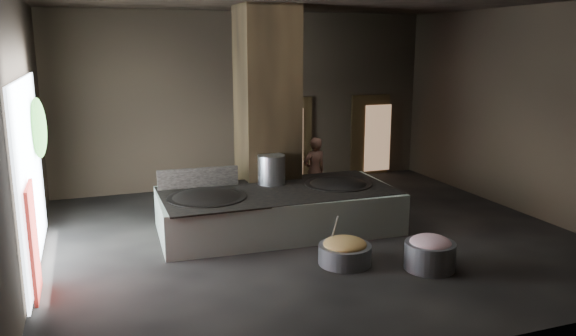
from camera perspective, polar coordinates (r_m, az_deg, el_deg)
name	(u,v)px	position (r m, az deg, el deg)	size (l,w,h in m)	color
floor	(312,238)	(11.15, 2.46, -7.10)	(10.00, 9.00, 0.10)	black
back_wall	(247,100)	(14.88, -4.17, 6.91)	(10.00, 0.10, 4.50)	black
front_wall	(466,173)	(6.69, 17.60, -0.45)	(10.00, 0.10, 4.50)	black
left_wall	(18,137)	(9.87, -25.70, 2.90)	(0.10, 9.00, 4.50)	black
right_wall	(527,111)	(13.36, 23.12, 5.32)	(0.10, 9.00, 4.50)	black
pillar	(267,111)	(12.27, -2.13, 5.76)	(1.20, 1.20, 4.50)	black
hearth_platform	(278,210)	(11.34, -1.03, -4.32)	(4.69, 2.24, 0.82)	silver
platform_cap	(278,191)	(11.23, -1.04, -2.33)	(4.59, 2.20, 0.03)	black
wok_left	(207,201)	(10.83, -8.24, -3.36)	(1.48, 1.48, 0.41)	black
wok_left_rim	(207,198)	(10.81, -8.26, -3.01)	(1.51, 1.51, 0.05)	black
wok_right	(338,188)	(11.78, 5.11, -2.00)	(1.38, 1.38, 0.39)	black
wok_right_rim	(338,184)	(11.76, 5.12, -1.67)	(1.41, 1.41, 0.05)	black
stock_pot	(271,170)	(11.67, -1.69, -0.16)	(0.57, 0.57, 0.61)	#A8ABAF
splash_guard	(198,178)	(11.52, -9.10, -1.00)	(1.63, 0.06, 0.41)	black
cook	(314,171)	(13.08, 2.70, -0.31)	(0.58, 0.37, 1.58)	brown
veg_basin	(345,254)	(9.75, 5.79, -8.71)	(0.91, 0.91, 0.33)	slate
veg_fill	(345,244)	(9.69, 5.82, -7.70)	(0.74, 0.74, 0.23)	#8F9447
ladle	(334,231)	(9.69, 4.65, -6.42)	(0.03, 0.03, 0.72)	#A8ABAF
meat_basin	(430,256)	(9.76, 14.20, -8.62)	(0.84, 0.84, 0.46)	slate
meat_fill	(430,243)	(9.69, 14.27, -7.41)	(0.70, 0.70, 0.27)	#C47585
doorway_near	(291,141)	(15.31, 0.33, 2.75)	(1.18, 0.08, 2.38)	black
doorway_near_glow	(289,143)	(15.24, 0.13, 2.52)	(0.80, 0.04, 1.89)	#8C6647
doorway_far	(370,136)	(16.28, 8.30, 3.21)	(1.18, 0.08, 2.38)	black
doorway_far_glow	(378,138)	(16.32, 9.09, 3.02)	(0.81, 0.04, 1.90)	#8C6647
left_opening	(30,173)	(10.17, -24.70, -0.50)	(0.04, 4.20, 3.10)	white
pavilion_sliver	(33,241)	(9.10, -24.44, -6.81)	(0.05, 0.90, 1.70)	maroon
tree_silhouette	(38,128)	(11.14, -24.04, 3.75)	(0.28, 1.10, 1.10)	#194714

